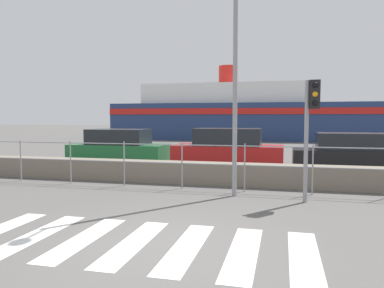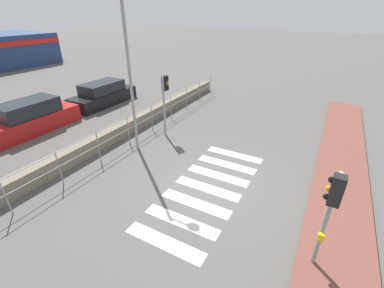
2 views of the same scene
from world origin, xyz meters
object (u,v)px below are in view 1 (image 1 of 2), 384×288
at_px(streetlamp, 235,30).
at_px(parked_car_green, 119,148).
at_px(ferry_boat, 255,116).
at_px(traffic_light_far, 311,113).
at_px(parked_car_red, 228,150).
at_px(parked_car_black, 353,154).

relative_size(streetlamp, parked_car_green, 1.60).
height_order(streetlamp, ferry_boat, streetlamp).
height_order(traffic_light_far, parked_car_green, traffic_light_far).
relative_size(ferry_boat, parked_car_red, 5.91).
relative_size(parked_car_green, parked_car_red, 0.95).
bearing_deg(parked_car_red, traffic_light_far, -65.35).
bearing_deg(parked_car_red, parked_car_green, 180.00).
relative_size(ferry_boat, parked_car_black, 5.98).
height_order(ferry_boat, parked_car_red, ferry_boat).
distance_m(traffic_light_far, parked_car_red, 7.14).
xyz_separation_m(traffic_light_far, parked_car_red, (-2.91, 6.35, -1.48)).
relative_size(parked_car_red, parked_car_black, 1.01).
relative_size(traffic_light_far, streetlamp, 0.42).
distance_m(traffic_light_far, streetlamp, 2.80).
xyz_separation_m(ferry_boat, parked_car_green, (-4.68, -19.95, -1.52)).
bearing_deg(ferry_boat, parked_car_red, -89.12).
height_order(traffic_light_far, ferry_boat, ferry_boat).
relative_size(traffic_light_far, parked_car_green, 0.67).
bearing_deg(parked_car_red, streetlamp, -80.36).
distance_m(parked_car_red, parked_car_black, 4.93).
relative_size(traffic_light_far, parked_car_red, 0.64).
distance_m(streetlamp, parked_car_black, 8.15).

